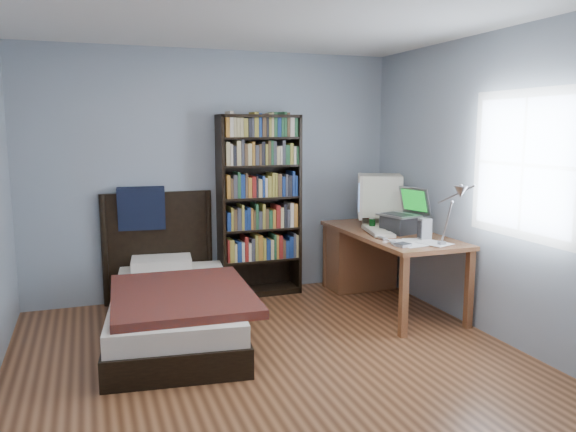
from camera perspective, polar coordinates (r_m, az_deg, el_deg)
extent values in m
plane|color=#532D18|center=(4.14, -0.59, -15.73)|extent=(4.20, 4.20, 0.00)
plane|color=white|center=(3.84, -0.65, 20.55)|extent=(4.20, 4.20, 0.00)
cube|color=#95A1AE|center=(5.81, -7.43, 4.15)|extent=(3.80, 0.04, 2.50)
cube|color=#95A1AE|center=(1.96, 19.97, -5.69)|extent=(3.80, 0.04, 2.50)
cube|color=#95A1AE|center=(4.76, 21.57, 2.56)|extent=(0.04, 4.20, 2.50)
cube|color=white|center=(4.62, 22.82, 4.81)|extent=(0.01, 1.14, 1.14)
cube|color=white|center=(4.62, 22.76, 4.81)|extent=(0.01, 1.00, 1.00)
cube|color=brown|center=(5.52, 10.37, -1.82)|extent=(0.75, 1.70, 0.04)
cube|color=brown|center=(4.78, 11.67, -8.06)|extent=(0.06, 0.06, 0.69)
cube|color=brown|center=(5.14, 17.93, -7.11)|extent=(0.06, 0.06, 0.69)
cube|color=brown|center=(6.15, 3.91, -4.07)|extent=(0.06, 0.06, 0.69)
cube|color=brown|center=(6.43, 9.23, -3.58)|extent=(0.06, 0.06, 0.69)
cube|color=brown|center=(6.14, 7.33, -4.15)|extent=(0.69, 0.40, 0.68)
cube|color=beige|center=(5.93, 8.92, -0.69)|extent=(0.36, 0.34, 0.03)
cylinder|color=beige|center=(5.92, 8.93, -0.22)|extent=(0.11, 0.11, 0.07)
cube|color=beige|center=(5.90, 9.27, 2.13)|extent=(0.58, 0.57, 0.42)
cube|color=#BFB59F|center=(5.80, 7.36, 2.05)|extent=(0.22, 0.41, 0.44)
cube|color=#4177EC|center=(5.79, 7.21, 2.05)|extent=(0.15, 0.30, 0.29)
cube|color=#2D2D30|center=(5.48, 11.18, -0.86)|extent=(0.30, 0.33, 0.16)
cube|color=#B0B0B4|center=(5.46, 11.21, 0.09)|extent=(0.35, 0.41, 0.02)
cube|color=#2D2D30|center=(5.45, 11.03, 0.19)|extent=(0.24, 0.32, 0.00)
cube|color=#B0B0B4|center=(5.53, 12.76, 1.56)|extent=(0.17, 0.37, 0.26)
cube|color=#0CBF26|center=(5.53, 12.66, 1.55)|extent=(0.13, 0.30, 0.20)
cube|color=#99999E|center=(4.99, 15.35, -2.70)|extent=(0.06, 0.05, 0.04)
cylinder|color=#99999E|center=(4.91, 15.83, -0.58)|extent=(0.02, 0.13, 0.36)
cylinder|color=#99999E|center=(4.68, 16.71, 2.13)|extent=(0.15, 0.30, 0.18)
cone|color=#99999E|center=(4.52, 17.12, 2.36)|extent=(0.11, 0.11, 0.09)
cube|color=#BFB59F|center=(5.45, 9.13, -1.54)|extent=(0.31, 0.54, 0.05)
cube|color=#959598|center=(5.20, 13.73, -1.28)|extent=(0.11, 0.11, 0.19)
cylinder|color=#083E0E|center=(5.60, 8.55, -0.84)|extent=(0.06, 0.06, 0.11)
ellipsoid|color=silver|center=(5.74, 8.63, -0.98)|extent=(0.07, 0.12, 0.04)
cube|color=#B0B0B4|center=(5.15, 9.60, -2.23)|extent=(0.05, 0.10, 0.02)
cube|color=#959598|center=(4.98, 10.66, -2.65)|extent=(0.07, 0.10, 0.02)
cube|color=#959598|center=(4.88, 11.57, -2.90)|extent=(0.13, 0.13, 0.02)
cube|color=black|center=(5.69, -6.84, 0.82)|extent=(0.03, 0.30, 1.86)
cube|color=black|center=(5.92, 0.79, 1.20)|extent=(0.03, 0.30, 1.86)
cube|color=black|center=(5.74, -3.02, 10.10)|extent=(0.84, 0.30, 0.03)
cube|color=black|center=(5.98, -2.88, -7.55)|extent=(0.84, 0.30, 0.06)
cube|color=black|center=(5.93, -3.34, 1.19)|extent=(0.84, 0.02, 1.86)
cube|color=olive|center=(5.77, -2.89, 1.28)|extent=(0.76, 0.22, 1.66)
cube|color=black|center=(4.92, -11.45, -10.43)|extent=(1.26, 2.16, 0.22)
cube|color=#F2E2D0|center=(4.86, -11.52, -8.32)|extent=(1.22, 2.09, 0.16)
cube|color=#98280D|center=(4.59, -10.72, -7.90)|extent=(1.15, 1.38, 0.07)
cube|color=#F2E2D0|center=(5.57, -12.72, -4.75)|extent=(0.60, 0.42, 0.12)
cube|color=black|center=(5.77, -13.05, -3.07)|extent=(1.08, 0.05, 1.10)
cylinder|color=black|center=(5.72, -18.13, -3.39)|extent=(0.06, 0.06, 1.10)
cylinder|color=black|center=(5.83, -8.02, -2.80)|extent=(0.06, 0.06, 1.10)
cube|color=black|center=(5.66, -14.66, 0.75)|extent=(0.46, 0.20, 0.43)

